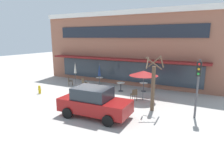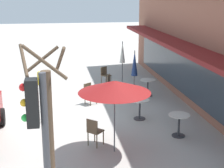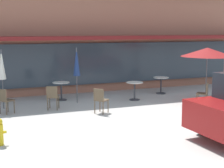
# 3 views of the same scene
# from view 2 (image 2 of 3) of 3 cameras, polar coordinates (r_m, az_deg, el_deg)

# --- Properties ---
(ground_plane) EXTENTS (80.00, 80.00, 0.00)m
(ground_plane) POSITION_cam_2_polar(r_m,az_deg,el_deg) (13.59, -11.33, -5.15)
(ground_plane) COLOR #ADA8A0
(cafe_table_near_wall) EXTENTS (0.70, 0.70, 0.76)m
(cafe_table_near_wall) POSITION_cam_2_polar(r_m,az_deg,el_deg) (12.85, 4.63, -3.65)
(cafe_table_near_wall) COLOR #333338
(cafe_table_near_wall) RESTS_ON ground
(cafe_table_streetside) EXTENTS (0.70, 0.70, 0.76)m
(cafe_table_streetside) POSITION_cam_2_polar(r_m,az_deg,el_deg) (11.53, 11.08, -6.14)
(cafe_table_streetside) COLOR #333338
(cafe_table_streetside) RESTS_ON ground
(cafe_table_by_tree) EXTENTS (0.70, 0.70, 0.76)m
(cafe_table_by_tree) POSITION_cam_2_polar(r_m,az_deg,el_deg) (15.75, 5.97, -0.13)
(cafe_table_by_tree) COLOR #333338
(cafe_table_by_tree) RESTS_ON ground
(patio_umbrella_green_folded) EXTENTS (2.10, 2.10, 2.20)m
(patio_umbrella_green_folded) POSITION_cam_2_polar(r_m,az_deg,el_deg) (9.76, 0.42, -0.44)
(patio_umbrella_green_folded) COLOR #4C4C51
(patio_umbrella_green_folded) RESTS_ON ground
(patio_umbrella_cream_folded) EXTENTS (0.28, 0.28, 2.20)m
(patio_umbrella_cream_folded) POSITION_cam_2_polar(r_m,az_deg,el_deg) (17.58, 1.74, 5.27)
(patio_umbrella_cream_folded) COLOR #4C4C51
(patio_umbrella_cream_folded) RESTS_ON ground
(patio_umbrella_corner_open) EXTENTS (0.28, 0.28, 2.20)m
(patio_umbrella_corner_open) POSITION_cam_2_polar(r_m,az_deg,el_deg) (14.87, 3.77, 3.41)
(patio_umbrella_corner_open) COLOR #4C4C51
(patio_umbrella_corner_open) RESTS_ON ground
(cafe_chair_0) EXTENTS (0.56, 0.56, 0.89)m
(cafe_chair_0) POSITION_cam_2_polar(r_m,az_deg,el_deg) (17.66, -1.15, 1.66)
(cafe_chair_0) COLOR brown
(cafe_chair_0) RESTS_ON ground
(cafe_chair_1) EXTENTS (0.56, 0.56, 0.89)m
(cafe_chair_1) POSITION_cam_2_polar(r_m,az_deg,el_deg) (14.55, -3.80, -1.33)
(cafe_chair_1) COLOR brown
(cafe_chair_1) RESTS_ON ground
(cafe_chair_2) EXTENTS (0.53, 0.53, 0.89)m
(cafe_chair_2) POSITION_cam_2_polar(r_m,az_deg,el_deg) (16.07, -0.22, 0.29)
(cafe_chair_2) COLOR brown
(cafe_chair_2) RESTS_ON ground
(cafe_chair_3) EXTENTS (0.57, 0.57, 0.89)m
(cafe_chair_3) POSITION_cam_2_polar(r_m,az_deg,el_deg) (10.64, -2.99, -7.67)
(cafe_chair_3) COLOR brown
(cafe_chair_3) RESTS_ON ground
(street_tree) EXTENTS (1.13, 1.12, 3.56)m
(street_tree) POSITION_cam_2_polar(r_m,az_deg,el_deg) (8.50, -10.66, -5.63)
(street_tree) COLOR brown
(street_tree) RESTS_ON ground
(traffic_light_pole) EXTENTS (0.26, 0.44, 3.40)m
(traffic_light_pole) POSITION_cam_2_polar(r_m,az_deg,el_deg) (5.92, -11.95, -8.62)
(traffic_light_pole) COLOR #47474C
(traffic_light_pole) RESTS_ON ground
(fire_hydrant) EXTENTS (0.36, 0.20, 0.71)m
(fire_hydrant) POSITION_cam_2_polar(r_m,az_deg,el_deg) (17.93, -12.00, 0.97)
(fire_hydrant) COLOR gold
(fire_hydrant) RESTS_ON ground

